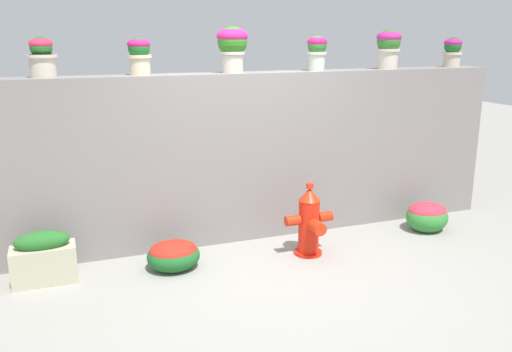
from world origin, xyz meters
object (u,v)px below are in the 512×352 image
Objects in this scene: potted_plant_2 at (139,53)px; flower_bush_left at (173,254)px; potted_plant_6 at (453,50)px; potted_plant_4 at (317,50)px; potted_plant_3 at (232,44)px; planter_box at (44,258)px; potted_plant_1 at (42,56)px; fire_hydrant at (309,223)px; potted_plant_5 at (389,45)px; flower_bush_right at (427,215)px.

flower_bush_left is at bearing -78.75° from potted_plant_2.
potted_plant_2 is 1.03× the size of potted_plant_6.
potted_plant_4 is 2.71m from flower_bush_left.
potted_plant_3 is 2.82m from planter_box.
flower_bush_left is (1.04, -0.65, -1.90)m from potted_plant_1.
potted_plant_1 is 1.87m from potted_plant_3.
potted_plant_6 is 4.23m from flower_bush_left.
potted_plant_3 is at bearing 13.76° from planter_box.
potted_plant_1 is 0.91m from potted_plant_2.
fire_hydrant is at bearing -27.72° from potted_plant_2.
potted_plant_1 reaches higher than potted_plant_6.
potted_plant_1 reaches higher than fire_hydrant.
potted_plant_2 is 0.82× the size of potted_plant_5.
potted_plant_3 reaches higher than potted_plant_6.
flower_bush_right is (1.21, -0.58, -1.90)m from potted_plant_4.
potted_plant_3 is (1.87, -0.03, 0.10)m from potted_plant_1.
potted_plant_2 is at bearing 178.81° from potted_plant_5.
potted_plant_1 is 0.83× the size of potted_plant_5.
potted_plant_6 reaches higher than planter_box.
potted_plant_3 is 0.62× the size of fire_hydrant.
potted_plant_4 is at bearing -1.12° from potted_plant_3.
potted_plant_1 is 0.72× the size of flower_bush_left.
planter_box is (-1.19, 0.12, 0.09)m from flower_bush_left.
potted_plant_4 reaches higher than flower_bush_right.
potted_plant_4 is 0.93m from potted_plant_5.
potted_plant_3 is 3.00m from flower_bush_right.
potted_plant_6 is (4.75, 0.02, 0.01)m from potted_plant_1.
planter_box is at bearing 178.53° from flower_bush_right.
fire_hydrant is at bearing -53.25° from potted_plant_3.
potted_plant_2 is at bearing 168.45° from flower_bush_right.
potted_plant_2 is at bearing 26.91° from planter_box.
potted_plant_2 is 1.94m from potted_plant_4.
flower_bush_right is (2.19, -0.60, -1.96)m from potted_plant_3.
potted_plant_5 reaches higher than flower_bush_left.
potted_plant_6 is 2.10m from flower_bush_right.
potted_plant_3 is 1.32× the size of potted_plant_6.
potted_plant_4 reaches higher than flower_bush_left.
potted_plant_6 is at bearing 43.10° from flower_bush_right.
potted_plant_5 is 2.34m from fire_hydrant.
potted_plant_2 is at bearing 152.28° from fire_hydrant.
potted_plant_3 is 2.88m from potted_plant_6.
flower_bush_right is 4.21m from planter_box.
flower_bush_left is at bearing -31.88° from potted_plant_1.
flower_bush_left is (-3.72, -0.66, -1.91)m from potted_plant_6.
potted_plant_3 reaches higher than planter_box.
potted_plant_4 is 0.85× the size of potted_plant_5.
potted_plant_1 is 4.51m from flower_bush_right.
fire_hydrant is at bearing -174.27° from flower_bush_right.
planter_box is (-3.00, -0.48, -1.84)m from potted_plant_4.
potted_plant_5 is at bearing -176.36° from potted_plant_6.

